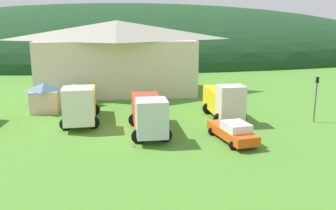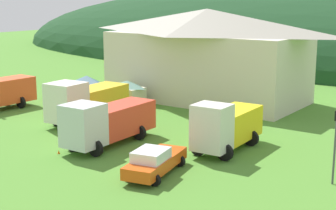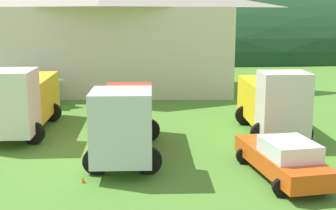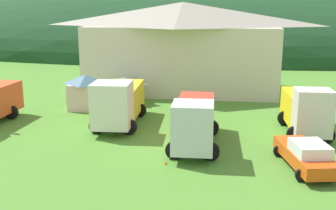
{
  "view_description": "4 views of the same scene",
  "coord_description": "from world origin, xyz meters",
  "views": [
    {
      "loc": [
        -0.3,
        -30.49,
        9.4
      ],
      "look_at": [
        3.44,
        2.21,
        1.59
      ],
      "focal_mm": 39.39,
      "sensor_mm": 36.0,
      "label": 1
    },
    {
      "loc": [
        25.08,
        -26.87,
        10.37
      ],
      "look_at": [
        2.98,
        4.12,
        2.19
      ],
      "focal_mm": 54.69,
      "sensor_mm": 36.0,
      "label": 2
    },
    {
      "loc": [
        3.35,
        -20.7,
        6.36
      ],
      "look_at": [
        3.27,
        4.39,
        1.2
      ],
      "focal_mm": 48.38,
      "sensor_mm": 36.0,
      "label": 3
    },
    {
      "loc": [
        3.44,
        -26.27,
        8.78
      ],
      "look_at": [
        -1.0,
        4.02,
        1.41
      ],
      "focal_mm": 44.41,
      "sensor_mm": 36.0,
      "label": 4
    }
  ],
  "objects": [
    {
      "name": "traffic_cone_near_pickup",
      "position": [
        0.11,
        -4.45,
        0.0
      ],
      "size": [
        0.36,
        0.36,
        0.5
      ],
      "primitive_type": "cone",
      "color": "orange",
      "rests_on": "ground"
    },
    {
      "name": "play_shed_pink",
      "position": [
        -8.55,
        7.18,
        1.56
      ],
      "size": [
        2.97,
        2.39,
        3.03
      ],
      "color": "beige",
      "rests_on": "ground"
    },
    {
      "name": "forested_hill_backdrop",
      "position": [
        0.0,
        61.98,
        0.0
      ],
      "size": [
        147.31,
        60.0,
        25.71
      ],
      "primitive_type": "ellipsoid",
      "color": "#193D1E",
      "rests_on": "ground"
    },
    {
      "name": "heavy_rig_striped",
      "position": [
        -4.52,
        2.83,
        1.86
      ],
      "size": [
        3.66,
        7.99,
        3.66
      ],
      "rotation": [
        0.0,
        0.0,
        -1.51
      ],
      "color": "silver",
      "rests_on": "ground"
    },
    {
      "name": "ground_plane",
      "position": [
        0.0,
        0.0,
        0.0
      ],
      "size": [
        200.0,
        200.0,
        0.0
      ],
      "primitive_type": "plane",
      "color": "#4C842D"
    },
    {
      "name": "play_shed_cream",
      "position": [
        -5.82,
        9.82,
        1.27
      ],
      "size": [
        3.15,
        2.36,
        2.46
      ],
      "color": "beige",
      "rests_on": "ground"
    },
    {
      "name": "flatbed_truck_yellow",
      "position": [
        8.83,
        2.62,
        1.78
      ],
      "size": [
        3.22,
        6.69,
        3.57
      ],
      "rotation": [
        0.0,
        0.0,
        -1.53
      ],
      "color": "silver",
      "rests_on": "ground"
    },
    {
      "name": "tow_truck_silver",
      "position": [
        1.45,
        -1.11,
        1.75
      ],
      "size": [
        3.32,
        7.97,
        3.39
      ],
      "rotation": [
        0.0,
        0.0,
        -1.54
      ],
      "color": "silver",
      "rests_on": "ground"
    },
    {
      "name": "depot_building",
      "position": [
        -1.33,
        16.8,
        4.69
      ],
      "size": [
        20.58,
        10.15,
        9.1
      ],
      "color": "beige",
      "rests_on": "ground"
    },
    {
      "name": "service_pickup_orange",
      "position": [
        7.79,
        -3.98,
        0.83
      ],
      "size": [
        3.0,
        5.6,
        1.66
      ],
      "rotation": [
        0.0,
        0.0,
        -1.36
      ],
      "color": "#D94D13",
      "rests_on": "ground"
    }
  ]
}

